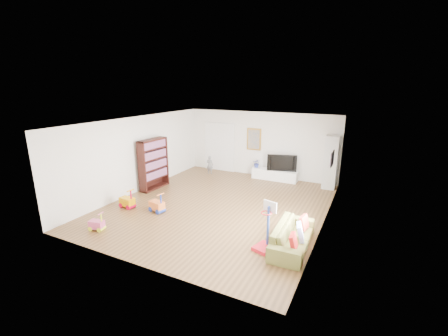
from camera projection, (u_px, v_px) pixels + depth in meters
The scene contains 25 objects.
floor at pixel (218, 205), 9.70m from camera, with size 6.50×7.50×0.00m, color brown.
ceiling at pixel (218, 122), 8.97m from camera, with size 6.50×7.50×0.00m, color white.
wall_back at pixel (260, 144), 12.56m from camera, with size 6.50×0.00×2.70m, color silver.
wall_front at pixel (133, 207), 6.11m from camera, with size 6.50×0.00×2.70m, color silver.
wall_left at pixel (138, 154), 10.74m from camera, with size 0.00×7.50×2.70m, color silver.
wall_right at pixel (327, 179), 7.93m from camera, with size 0.00×7.50×2.70m, color white.
navy_accent at pixel (335, 151), 9.01m from camera, with size 0.01×3.20×1.70m, color black.
olive_wainscot at pixel (330, 193), 9.37m from camera, with size 0.01×3.20×1.00m, color brown.
doorway at pixel (219, 147), 13.43m from camera, with size 1.45×0.06×2.10m, color white.
painting_back at pixel (254, 139), 12.58m from camera, with size 0.62×0.06×0.92m, color gold.
artwork_right at pixel (332, 159), 9.29m from camera, with size 0.04×0.56×0.46m, color #7F3F8C.
media_console at pixel (275, 175), 12.24m from camera, with size 1.84×0.46×0.43m, color white.
tall_cabinet at pixel (331, 162), 11.03m from camera, with size 0.47×0.47×2.00m, color silver.
bookshelf at pixel (154, 164), 11.06m from camera, with size 0.33×1.28×1.87m, color black.
sofa at pixel (293, 236), 7.14m from camera, with size 1.94×0.76×0.57m, color olive.
basketball_hoop at pixel (265, 227), 6.93m from camera, with size 0.41×0.49×1.18m, color red.
ride_on_yellow at pixel (127, 198), 9.43m from camera, with size 0.47×0.29×0.63m, color #DD9500.
ride_on_orange at pixel (157, 202), 9.12m from camera, with size 0.47×0.29×0.62m, color orange.
ride_on_pink at pixel (96, 221), 7.97m from camera, with size 0.38×0.24×0.51m, color #D34C7F.
child at pixel (210, 165), 13.03m from camera, with size 0.29×0.19×0.79m, color slate.
tv at pixel (282, 162), 11.99m from camera, with size 1.16×0.15×0.67m, color black.
vase_plant at pixel (257, 163), 12.45m from camera, with size 0.33×0.29×0.37m, color navy.
pillow_left at pixel (293, 242), 6.56m from camera, with size 0.09×0.35×0.35m, color red.
pillow_center at pixel (300, 232), 6.99m from camera, with size 0.10×0.39×0.39m, color white.
pillow_right at pixel (304, 222), 7.48m from camera, with size 0.09×0.35×0.35m, color #A93225.
Camera 1 is at (4.21, -7.98, 3.77)m, focal length 24.00 mm.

